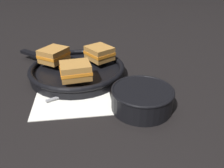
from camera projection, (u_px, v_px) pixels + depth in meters
The scene contains 8 objects.
ground_plane at pixel (106, 95), 0.65m from camera, with size 4.00×4.00×0.00m, color black.
napkin at pixel (73, 98), 0.63m from camera, with size 0.24×0.21×0.00m.
soup_bowl at pixel (142, 97), 0.58m from camera, with size 0.17×0.17×0.06m.
spoon at pixel (78, 91), 0.66m from camera, with size 0.13×0.09×0.01m.
skillet at pixel (77, 70), 0.76m from camera, with size 0.42×0.35×0.04m.
sandwich_near_left at pixel (76, 71), 0.65m from camera, with size 0.11×0.10×0.05m.
sandwich_near_right at pixel (99, 53), 0.78m from camera, with size 0.12×0.12×0.05m.
sandwich_far_left at pixel (54, 55), 0.77m from camera, with size 0.11×0.12×0.05m.
Camera 1 is at (0.01, -0.56, 0.35)m, focal length 35.00 mm.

